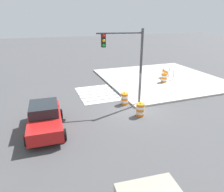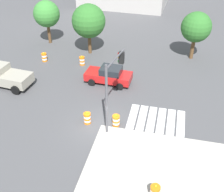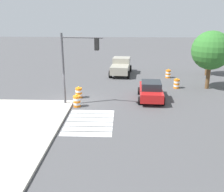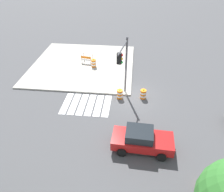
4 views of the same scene
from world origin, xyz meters
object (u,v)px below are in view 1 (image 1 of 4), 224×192
(traffic_barrel_near_corner, at_px, (125,99))
(traffic_light_pole, at_px, (126,54))
(traffic_barrel_median_far, at_px, (140,110))
(construction_barricade, at_px, (166,73))
(traffic_barrel_on_sidewalk, at_px, (164,78))
(sports_car, at_px, (45,118))

(traffic_barrel_near_corner, distance_m, traffic_light_pole, 3.47)
(traffic_barrel_median_far, xyz_separation_m, traffic_light_pole, (1.93, 0.31, 3.46))
(traffic_barrel_median_far, xyz_separation_m, construction_barricade, (6.78, -6.58, 0.27))
(construction_barricade, relative_size, traffic_light_pole, 0.24)
(traffic_barrel_on_sidewalk, relative_size, construction_barricade, 0.76)
(traffic_barrel_median_far, height_order, construction_barricade, construction_barricade)
(traffic_barrel_on_sidewalk, bearing_deg, construction_barricade, -42.65)
(traffic_barrel_near_corner, distance_m, construction_barricade, 8.20)
(sports_car, relative_size, construction_barricade, 3.26)
(traffic_barrel_on_sidewalk, distance_m, traffic_light_pole, 7.77)
(traffic_barrel_near_corner, relative_size, traffic_light_pole, 0.19)
(construction_barricade, xyz_separation_m, traffic_light_pole, (-4.85, 6.90, 3.19))
(traffic_barrel_median_far, relative_size, traffic_barrel_on_sidewalk, 1.00)
(traffic_barrel_on_sidewalk, bearing_deg, traffic_barrel_median_far, 135.57)
(traffic_barrel_near_corner, distance_m, traffic_barrel_on_sidewalk, 6.81)
(traffic_barrel_near_corner, height_order, traffic_barrel_on_sidewalk, traffic_barrel_on_sidewalk)
(sports_car, distance_m, traffic_barrel_near_corner, 6.30)
(construction_barricade, bearing_deg, traffic_barrel_near_corner, 123.92)
(traffic_barrel_on_sidewalk, height_order, traffic_light_pole, traffic_light_pole)
(traffic_barrel_near_corner, xyz_separation_m, traffic_barrel_median_far, (-2.20, -0.22, 0.00))
(traffic_barrel_median_far, xyz_separation_m, traffic_barrel_on_sidewalk, (5.72, -5.61, 0.15))
(sports_car, xyz_separation_m, traffic_barrel_on_sidewalk, (5.52, -11.80, -0.21))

